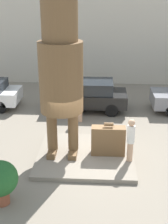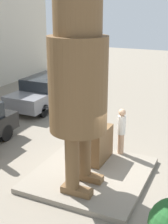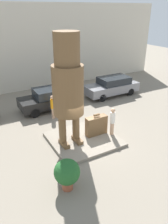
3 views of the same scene
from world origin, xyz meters
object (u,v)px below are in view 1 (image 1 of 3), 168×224
at_px(tourist, 131,139).
at_px(worker_hivis, 80,104).
at_px(parked_car_black, 88,95).
at_px(planter_pot, 0,180).
at_px(statue_figure, 61,67).
at_px(giant_suitcase, 108,140).

xyz_separation_m(tourist, worker_hivis, (-2.09, 3.89, -0.16)).
height_order(parked_car_black, planter_pot, parked_car_black).
bearing_deg(worker_hivis, parked_car_black, 78.69).
bearing_deg(planter_pot, worker_hivis, 73.06).
bearing_deg(planter_pot, statue_figure, 62.51).
height_order(statue_figure, parked_car_black, statue_figure).
distance_m(giant_suitcase, tourist, 0.97).
bearing_deg(parked_car_black, tourist, 108.14).
distance_m(tourist, planter_pot, 4.73).
height_order(statue_figure, worker_hivis, statue_figure).
distance_m(statue_figure, giant_suitcase, 3.30).
bearing_deg(tourist, worker_hivis, 118.25).
bearing_deg(worker_hivis, planter_pot, -106.94).
xyz_separation_m(statue_figure, worker_hivis, (0.43, 3.46, -2.63)).
xyz_separation_m(giant_suitcase, parked_car_black, (-0.99, 4.98, 0.12)).
relative_size(parked_car_black, planter_pot, 2.95).
bearing_deg(giant_suitcase, worker_hivis, 110.73).
relative_size(giant_suitcase, parked_car_black, 0.31).
relative_size(statue_figure, tourist, 3.50).
distance_m(planter_pot, worker_hivis, 6.65).
relative_size(statue_figure, planter_pot, 4.08).
xyz_separation_m(tourist, parked_car_black, (-1.78, 5.44, -0.22)).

